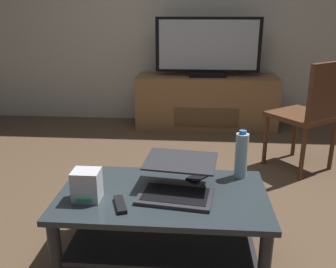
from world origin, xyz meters
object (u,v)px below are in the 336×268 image
(laptop, at_px, (178,181))
(television, at_px, (208,48))
(coffee_table, at_px, (163,214))
(water_bottle_near, at_px, (241,155))
(media_cabinet, at_px, (206,102))
(router_box, at_px, (87,185))
(tv_remote, at_px, (120,204))
(cell_phone, at_px, (199,177))
(dining_chair, at_px, (311,110))

(laptop, bearing_deg, television, 85.28)
(coffee_table, height_order, water_bottle_near, water_bottle_near)
(media_cabinet, distance_m, router_box, 2.59)
(television, bearing_deg, tv_remote, -100.26)
(router_box, bearing_deg, television, 75.70)
(media_cabinet, xyz_separation_m, water_bottle_near, (0.14, -2.18, 0.23))
(television, height_order, water_bottle_near, television)
(water_bottle_near, height_order, tv_remote, water_bottle_near)
(media_cabinet, distance_m, television, 0.59)
(cell_phone, bearing_deg, laptop, -81.11)
(coffee_table, bearing_deg, router_box, -165.36)
(media_cabinet, distance_m, tv_remote, 2.61)
(water_bottle_near, relative_size, cell_phone, 1.94)
(television, relative_size, water_bottle_near, 4.16)
(laptop, distance_m, tv_remote, 0.31)
(router_box, height_order, water_bottle_near, water_bottle_near)
(dining_chair, bearing_deg, cell_phone, -130.42)
(dining_chair, bearing_deg, router_box, -136.98)
(water_bottle_near, bearing_deg, cell_phone, -172.14)
(coffee_table, xyz_separation_m, tv_remote, (-0.19, -0.15, 0.13))
(dining_chair, xyz_separation_m, tv_remote, (-1.26, -1.40, -0.12))
(media_cabinet, height_order, television, television)
(television, bearing_deg, dining_chair, -54.89)
(laptop, height_order, cell_phone, laptop)
(water_bottle_near, bearing_deg, dining_chair, 56.95)
(tv_remote, bearing_deg, television, 60.21)
(media_cabinet, height_order, router_box, media_cabinet)
(tv_remote, bearing_deg, media_cabinet, 60.29)
(router_box, distance_m, water_bottle_near, 0.84)
(coffee_table, xyz_separation_m, television, (0.27, 2.39, 0.61))
(coffee_table, height_order, laptop, laptop)
(router_box, bearing_deg, water_bottle_near, 22.72)
(media_cabinet, distance_m, water_bottle_near, 2.20)
(television, bearing_deg, water_bottle_near, -86.21)
(coffee_table, bearing_deg, cell_phone, 47.50)
(dining_chair, distance_m, tv_remote, 1.89)
(media_cabinet, height_order, water_bottle_near, water_bottle_near)
(tv_remote, bearing_deg, dining_chair, 28.33)
(television, height_order, router_box, television)
(cell_phone, distance_m, tv_remote, 0.51)
(television, xyz_separation_m, dining_chair, (0.80, -1.14, -0.37))
(coffee_table, relative_size, media_cabinet, 0.69)
(media_cabinet, height_order, laptop, media_cabinet)
(water_bottle_near, xyz_separation_m, cell_phone, (-0.23, -0.03, -0.12))
(dining_chair, relative_size, laptop, 2.14)
(television, xyz_separation_m, router_box, (-0.63, -2.48, -0.42))
(coffee_table, distance_m, media_cabinet, 2.43)
(dining_chair, xyz_separation_m, router_box, (-1.44, -1.34, -0.05))
(coffee_table, distance_m, television, 2.48)
(media_cabinet, xyz_separation_m, cell_phone, (-0.09, -2.21, 0.10))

